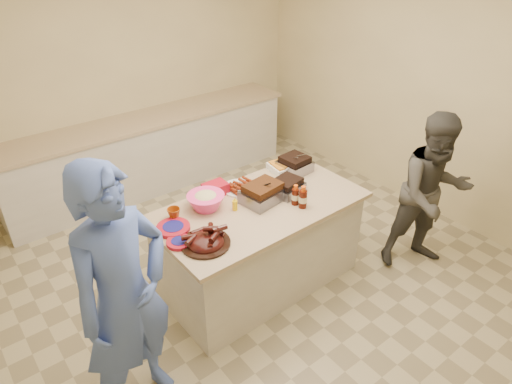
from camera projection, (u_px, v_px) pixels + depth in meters
room at (264, 276)px, 4.31m from camera, size 4.50×5.00×2.70m
back_counter at (151, 152)px, 5.56m from camera, size 3.60×0.64×0.90m
island at (259, 281)px, 4.25m from camera, size 1.80×0.97×0.85m
rib_platter at (206, 244)px, 3.35m from camera, size 0.39×0.39×0.15m
pulled_pork_tray at (263, 201)px, 3.86m from camera, size 0.38×0.31×0.11m
brisket_tray at (287, 192)px, 3.98m from camera, size 0.31×0.28×0.08m
roasting_pan at (294, 171)px, 4.31m from camera, size 0.29×0.29×0.11m
coleslaw_bowl at (206, 208)px, 3.77m from camera, size 0.32×0.32×0.21m
sausage_plate at (240, 189)px, 4.03m from camera, size 0.36×0.36×0.05m
mac_cheese_dish at (286, 169)px, 4.34m from camera, size 0.34×0.27×0.08m
bbq_bottle_a at (302, 207)px, 3.78m from camera, size 0.07×0.07×0.20m
bbq_bottle_b at (295, 204)px, 3.82m from camera, size 0.06×0.06×0.18m
mustard_bottle at (235, 210)px, 3.74m from camera, size 0.04×0.04×0.12m
sauce_bowl at (240, 191)px, 4.00m from camera, size 0.15×0.05×0.15m
plate_stack_large at (173, 230)px, 3.51m from camera, size 0.26×0.26×0.03m
plate_stack_small at (179, 244)px, 3.36m from camera, size 0.19×0.19×0.03m
plastic_cup at (174, 219)px, 3.63m from camera, size 0.11×0.10×0.10m
basket_stack at (216, 194)px, 3.96m from camera, size 0.20×0.15×0.10m
guest_gray at (417, 259)px, 4.52m from camera, size 1.35×1.70×0.58m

